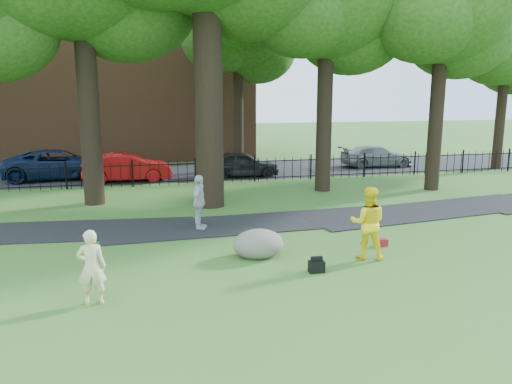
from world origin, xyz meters
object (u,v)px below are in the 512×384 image
object	(u,v)px
red_sedan	(127,167)
man	(368,223)
woman	(92,267)
boulder	(258,242)

from	to	relation	value
red_sedan	man	bearing A→B (deg)	-156.27
woman	boulder	distance (m)	4.73
woman	red_sedan	xyz separation A→B (m)	(0.53, 15.22, -0.09)
man	red_sedan	world-z (taller)	man
woman	red_sedan	world-z (taller)	woman
boulder	red_sedan	world-z (taller)	red_sedan
man	woman	bearing A→B (deg)	33.79
man	boulder	bearing A→B (deg)	6.62
woman	red_sedan	distance (m)	15.23
woman	boulder	xyz separation A→B (m)	(4.16, 2.20, -0.40)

